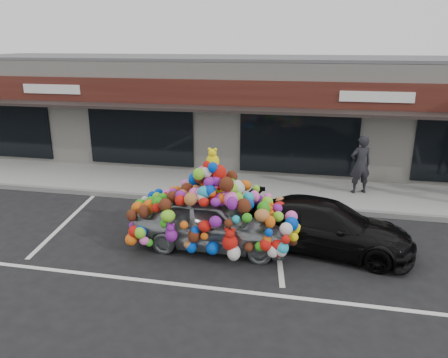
# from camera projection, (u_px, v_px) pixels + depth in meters

# --- Properties ---
(ground) EXTENTS (90.00, 90.00, 0.00)m
(ground) POSITION_uv_depth(u_px,v_px,m) (171.00, 235.00, 11.55)
(ground) COLOR black
(ground) RESTS_ON ground
(shop_building) EXTENTS (24.00, 7.20, 4.31)m
(shop_building) POSITION_uv_depth(u_px,v_px,m) (232.00, 108.00, 18.78)
(shop_building) COLOR beige
(shop_building) RESTS_ON ground
(sidewalk) EXTENTS (26.00, 3.00, 0.15)m
(sidewalk) POSITION_uv_depth(u_px,v_px,m) (207.00, 186.00, 15.26)
(sidewalk) COLOR gray
(sidewalk) RESTS_ON ground
(kerb) EXTENTS (26.00, 0.18, 0.16)m
(kerb) POSITION_uv_depth(u_px,v_px,m) (196.00, 201.00, 13.86)
(kerb) COLOR slate
(kerb) RESTS_ON ground
(parking_stripe_left) EXTENTS (0.73, 4.37, 0.01)m
(parking_stripe_left) POSITION_uv_depth(u_px,v_px,m) (66.00, 222.00, 12.37)
(parking_stripe_left) COLOR silver
(parking_stripe_left) RESTS_ON ground
(parking_stripe_mid) EXTENTS (0.73, 4.37, 0.01)m
(parking_stripe_mid) POSITION_uv_depth(u_px,v_px,m) (277.00, 242.00, 11.19)
(parking_stripe_mid) COLOR silver
(parking_stripe_mid) RESTS_ON ground
(lane_line) EXTENTS (14.00, 0.12, 0.01)m
(lane_line) POSITION_uv_depth(u_px,v_px,m) (227.00, 290.00, 9.01)
(lane_line) COLOR silver
(lane_line) RESTS_ON ground
(toy_car) EXTENTS (2.86, 4.22, 2.44)m
(toy_car) POSITION_uv_depth(u_px,v_px,m) (213.00, 215.00, 10.74)
(toy_car) COLOR #969A9F
(toy_car) RESTS_ON ground
(black_sedan) EXTENTS (2.51, 4.43, 1.21)m
(black_sedan) POSITION_uv_depth(u_px,v_px,m) (326.00, 226.00, 10.63)
(black_sedan) COLOR black
(black_sedan) RESTS_ON ground
(pedestrian_a) EXTENTS (0.81, 0.67, 1.91)m
(pedestrian_a) POSITION_uv_depth(u_px,v_px,m) (360.00, 165.00, 14.10)
(pedestrian_a) COLOR black
(pedestrian_a) RESTS_ON sidewalk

